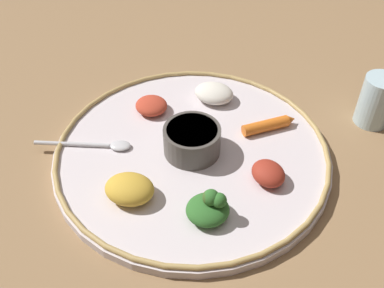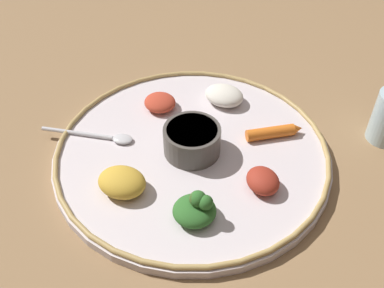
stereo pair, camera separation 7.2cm
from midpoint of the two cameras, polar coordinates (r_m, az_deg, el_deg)
The scene contains 11 objects.
ground_plane at distance 0.74m, azimuth 2.78°, elevation -1.83°, with size 2.40×2.40×0.00m, color olive.
platter at distance 0.73m, azimuth 2.80°, elevation -1.41°, with size 0.45×0.45×0.02m, color silver.
platter_rim at distance 0.73m, azimuth 2.83°, elevation -0.82°, with size 0.44×0.44×0.01m, color tan.
center_bowl at distance 0.71m, azimuth 2.89°, elevation 0.45°, with size 0.09×0.09×0.05m.
spoon at distance 0.76m, azimuth -8.67°, elevation 0.83°, with size 0.13×0.11×0.01m.
greens_pile at distance 0.62m, azimuth 3.81°, elevation -8.23°, with size 0.08×0.08×0.05m.
carrot_near_spoon at distance 0.77m, azimuth 12.96°, elevation 1.35°, with size 0.06×0.09×0.02m.
mound_beet at distance 0.68m, azimuth 11.95°, elevation -4.71°, with size 0.05×0.05×0.03m, color maroon.
mound_berbere_red at distance 0.80m, azimuth -1.52°, elevation 5.16°, with size 0.06×0.05×0.02m, color #B73D28.
mound_lentil_yellow at distance 0.66m, azimuth -5.68°, elevation -5.06°, with size 0.07×0.06×0.03m, color gold.
mound_rice_white at distance 0.82m, azimuth 6.59°, elevation 6.00°, with size 0.07×0.06×0.03m, color silver.
Camera 2 is at (0.41, -0.33, 0.52)m, focal length 42.29 mm.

